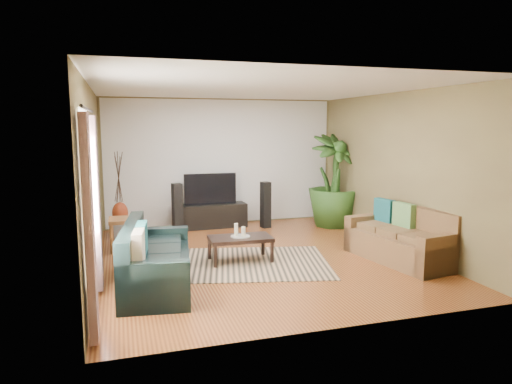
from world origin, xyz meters
name	(u,v)px	position (x,y,z in m)	size (l,w,h in m)	color
floor	(260,257)	(0.00, 0.00, 0.00)	(5.50, 5.50, 0.00)	#965326
ceiling	(260,88)	(0.00, 0.00, 2.70)	(5.50, 5.50, 0.00)	white
wall_back	(222,162)	(0.00, 2.75, 1.35)	(5.00, 5.00, 0.00)	brown
wall_front	(340,203)	(0.00, -2.75, 1.35)	(5.00, 5.00, 0.00)	brown
wall_left	(93,180)	(-2.50, 0.00, 1.35)	(5.50, 5.50, 0.00)	brown
wall_right	(396,171)	(2.50, 0.00, 1.35)	(5.50, 5.50, 0.00)	brown
backwall_panel	(222,162)	(0.00, 2.74, 1.35)	(4.90, 4.90, 0.00)	white
window_pane	(87,192)	(-2.48, -1.60, 1.40)	(1.80, 1.80, 0.00)	white
curtain_near	(89,229)	(-2.43, -2.35, 1.15)	(0.08, 0.35, 2.20)	gray
curtain_far	(96,204)	(-2.43, -0.85, 1.15)	(0.08, 0.35, 2.20)	gray
curtain_rod	(88,109)	(-2.43, -1.60, 2.30)	(0.03, 0.03, 1.90)	black
sofa_left	(157,255)	(-1.70, -0.88, 0.42)	(1.94, 0.83, 0.85)	black
sofa_right	(400,234)	(2.07, -0.81, 0.42)	(1.79, 0.80, 0.85)	brown
area_rug	(246,263)	(-0.29, -0.26, 0.01)	(2.53, 1.79, 0.01)	tan
coffee_table	(240,249)	(-0.35, -0.12, 0.20)	(0.98, 0.53, 0.40)	black
candle_tray	(240,236)	(-0.35, -0.12, 0.41)	(0.30, 0.30, 0.01)	#989792
candle_tall	(236,230)	(-0.41, -0.09, 0.51)	(0.06, 0.06, 0.20)	#EEE9C9
candle_mid	(243,232)	(-0.31, -0.16, 0.49)	(0.06, 0.06, 0.15)	beige
candle_short	(244,231)	(-0.28, -0.06, 0.47)	(0.06, 0.06, 0.12)	beige
tv_stand	(211,216)	(-0.33, 2.42, 0.25)	(1.49, 0.45, 0.50)	black
television	(210,189)	(-0.33, 2.44, 0.82)	(1.09, 0.06, 0.65)	black
speaker_left	(177,208)	(-1.06, 2.13, 0.50)	(0.18, 0.20, 1.00)	black
speaker_right	(266,205)	(0.78, 2.09, 0.48)	(0.17, 0.19, 0.97)	black
potted_plant	(334,180)	(2.22, 1.84, 0.98)	(1.10, 1.10, 1.96)	#214316
plant_pot	(333,219)	(2.22, 1.84, 0.14)	(0.36, 0.36, 0.28)	black
pedestal	(121,229)	(-2.15, 2.08, 0.16)	(0.33, 0.33, 0.33)	gray
vase	(120,213)	(-2.15, 2.08, 0.47)	(0.30, 0.30, 0.42)	maroon
side_table	(125,234)	(-2.08, 1.12, 0.28)	(0.52, 0.52, 0.56)	#955D30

